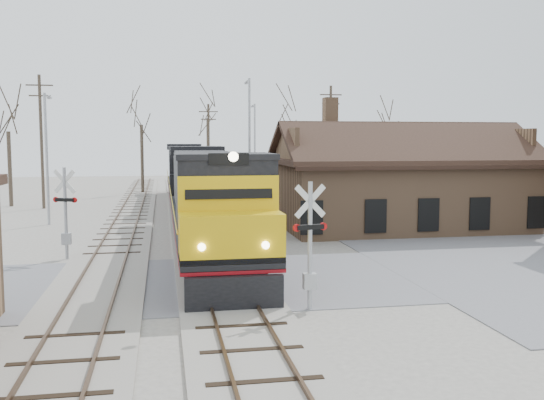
{
  "coord_description": "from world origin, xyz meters",
  "views": [
    {
      "loc": [
        -2.12,
        -22.49,
        5.33
      ],
      "look_at": [
        3.58,
        9.0,
        2.15
      ],
      "focal_mm": 40.0,
      "sensor_mm": 36.0,
      "label": 1
    }
  ],
  "objects": [
    {
      "name": "locomotive_trailing",
      "position": [
        0.0,
        28.54,
        2.59
      ],
      "size": [
        3.31,
        22.17,
        4.66
      ],
      "color": "black",
      "rests_on": "ground"
    },
    {
      "name": "tree_a",
      "position": [
        -14.2,
        29.08,
        6.99
      ],
      "size": [
        4.01,
        4.01,
        9.83
      ],
      "color": "#382D23",
      "rests_on": "ground"
    },
    {
      "name": "tree_c",
      "position": [
        2.93,
        45.62,
        9.01
      ],
      "size": [
        5.16,
        5.16,
        12.65
      ],
      "color": "#382D23",
      "rests_on": "ground"
    },
    {
      "name": "streetlight_c",
      "position": [
        6.96,
        37.42,
        4.99
      ],
      "size": [
        0.25,
        2.04,
        8.9
      ],
      "color": "#A5A8AD",
      "rests_on": "ground"
    },
    {
      "name": "tree_d",
      "position": [
        11.44,
        43.22,
        8.45
      ],
      "size": [
        4.84,
        4.84,
        11.86
      ],
      "color": "#382D23",
      "rests_on": "ground"
    },
    {
      "name": "streetlight_a",
      "position": [
        -9.25,
        17.53,
        4.65
      ],
      "size": [
        0.25,
        2.04,
        8.25
      ],
      "color": "#A5A8AD",
      "rests_on": "ground"
    },
    {
      "name": "tree_b",
      "position": [
        -4.11,
        39.36,
        7.96
      ],
      "size": [
        4.56,
        4.56,
        11.18
      ],
      "color": "#382D23",
      "rests_on": "ground"
    },
    {
      "name": "depot",
      "position": [
        11.99,
        12.0,
        2.41
      ],
      "size": [
        15.2,
        9.31,
        7.9
      ],
      "color": "#8B6648",
      "rests_on": "ground"
    },
    {
      "name": "track_main",
      "position": [
        0.0,
        15.0,
        0.07
      ],
      "size": [
        3.4,
        90.0,
        0.24
      ],
      "color": "#A8A298",
      "rests_on": "ground"
    },
    {
      "name": "locomotive_lead",
      "position": [
        0.0,
        6.1,
        2.59
      ],
      "size": [
        3.31,
        22.17,
        4.93
      ],
      "color": "black",
      "rests_on": "ground"
    },
    {
      "name": "streetlight_b",
      "position": [
        4.21,
        21.91,
        5.45
      ],
      "size": [
        0.25,
        2.04,
        9.81
      ],
      "color": "#A5A8AD",
      "rests_on": "ground"
    },
    {
      "name": "ground",
      "position": [
        0.0,
        0.0,
        0.0
      ],
      "size": [
        140.0,
        140.0,
        0.0
      ],
      "primitive_type": "plane",
      "color": "#A8A298",
      "rests_on": "ground"
    },
    {
      "name": "track_siding",
      "position": [
        -4.5,
        15.0,
        0.07
      ],
      "size": [
        3.4,
        90.0,
        0.24
      ],
      "color": "#A8A298",
      "rests_on": "ground"
    },
    {
      "name": "utility_pole_a",
      "position": [
        -11.31,
        26.94,
        5.39
      ],
      "size": [
        2.0,
        0.24,
        10.32
      ],
      "color": "#382D23",
      "rests_on": "ground"
    },
    {
      "name": "crossbuck_near",
      "position": [
        2.37,
        -4.33,
        1.9
      ],
      "size": [
        1.15,
        0.33,
        4.05
      ],
      "rotation": [
        0.0,
        0.0,
        0.2
      ],
      "color": "#A5A8AD",
      "rests_on": "ground"
    },
    {
      "name": "tree_e",
      "position": [
        22.06,
        40.98,
        7.43
      ],
      "size": [
        4.26,
        4.26,
        10.44
      ],
      "color": "#382D23",
      "rests_on": "ground"
    },
    {
      "name": "crossbuck_far",
      "position": [
        -6.42,
        5.53,
        1.93
      ],
      "size": [
        1.11,
        0.55,
        4.12
      ],
      "rotation": [
        0.0,
        0.0,
        2.72
      ],
      "color": "#A5A8AD",
      "rests_on": "ground"
    },
    {
      "name": "utility_pole_c",
      "position": [
        12.79,
        30.37,
        5.31
      ],
      "size": [
        2.0,
        0.24,
        10.16
      ],
      "color": "#382D23",
      "rests_on": "ground"
    },
    {
      "name": "road",
      "position": [
        0.0,
        0.0,
        0.01
      ],
      "size": [
        60.0,
        9.0,
        0.03
      ],
      "primitive_type": "cube",
      "color": "slate",
      "rests_on": "ground"
    },
    {
      "name": "utility_pole_b",
      "position": [
        2.74,
        42.09,
        4.77
      ],
      "size": [
        2.0,
        0.24,
        9.11
      ],
      "color": "#382D23",
      "rests_on": "ground"
    }
  ]
}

